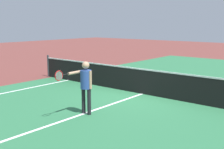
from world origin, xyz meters
TOP-DOWN VIEW (x-y plane):
  - ground_plane at (0.00, 0.00)m, footprint 60.00×60.00m
  - court_surface_inbounds at (0.00, 0.00)m, footprint 10.62×24.40m
  - line_center_service at (0.00, -3.20)m, footprint 0.10×6.40m
  - net at (0.00, 0.00)m, footprint 11.20×0.09m
  - player_near at (0.06, -3.08)m, footprint 0.47×1.18m

SIDE VIEW (x-z plane):
  - ground_plane at x=0.00m, z-range 0.00..0.00m
  - court_surface_inbounds at x=0.00m, z-range 0.00..0.00m
  - line_center_service at x=0.00m, z-range 0.00..0.01m
  - net at x=0.00m, z-range -0.04..1.03m
  - player_near at x=0.06m, z-range 0.18..1.73m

